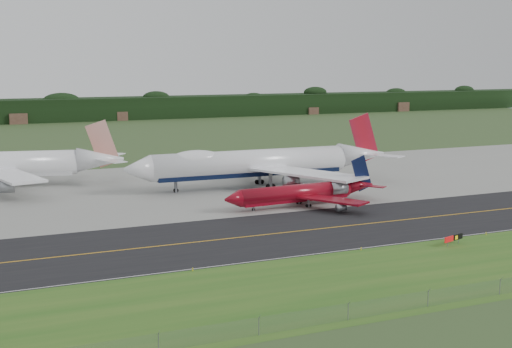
# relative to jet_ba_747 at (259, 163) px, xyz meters

# --- Properties ---
(ground) EXTENTS (600.00, 600.00, 0.00)m
(ground) POSITION_rel_jet_ba_747_xyz_m (-11.15, -43.05, -6.11)
(ground) COLOR #2D4520
(ground) RESTS_ON ground
(grass_verge) EXTENTS (400.00, 30.00, 0.01)m
(grass_verge) POSITION_rel_jet_ba_747_xyz_m (-11.15, -78.05, -6.10)
(grass_verge) COLOR #295E1B
(grass_verge) RESTS_ON ground
(taxiway) EXTENTS (400.00, 32.00, 0.02)m
(taxiway) POSITION_rel_jet_ba_747_xyz_m (-11.15, -47.05, -6.10)
(taxiway) COLOR black
(taxiway) RESTS_ON ground
(apron) EXTENTS (400.00, 78.00, 0.01)m
(apron) POSITION_rel_jet_ba_747_xyz_m (-11.15, 7.95, -6.10)
(apron) COLOR gray
(apron) RESTS_ON ground
(taxiway_centreline) EXTENTS (400.00, 0.40, 0.00)m
(taxiway_centreline) POSITION_rel_jet_ba_747_xyz_m (-11.15, -47.05, -6.08)
(taxiway_centreline) COLOR orange
(taxiway_centreline) RESTS_ON taxiway
(taxiway_edge_line) EXTENTS (400.00, 0.25, 0.00)m
(taxiway_edge_line) POSITION_rel_jet_ba_747_xyz_m (-11.15, -62.55, -6.08)
(taxiway_edge_line) COLOR silver
(taxiway_edge_line) RESTS_ON taxiway
(perimeter_fence) EXTENTS (320.00, 0.10, 320.00)m
(perimeter_fence) POSITION_rel_jet_ba_747_xyz_m (-11.15, -91.05, -5.01)
(perimeter_fence) COLOR slate
(perimeter_fence) RESTS_ON ground
(horizon_treeline) EXTENTS (700.00, 25.00, 12.00)m
(horizon_treeline) POSITION_rel_jet_ba_747_xyz_m (-11.15, 230.72, -0.64)
(horizon_treeline) COLOR black
(horizon_treeline) RESTS_ON ground
(jet_ba_747) EXTENTS (71.28, 59.14, 17.95)m
(jet_ba_747) POSITION_rel_jet_ba_747_xyz_m (0.00, 0.00, 0.00)
(jet_ba_747) COLOR white
(jet_ba_747) RESTS_ON ground
(jet_red_737) EXTENTS (38.04, 30.97, 10.27)m
(jet_red_737) POSITION_rel_jet_ba_747_xyz_m (-1.05, -25.97, -3.27)
(jet_red_737) COLOR maroon
(jet_red_737) RESTS_ON ground
(taxiway_sign) EXTENTS (4.95, 1.65, 1.70)m
(taxiway_sign) POSITION_rel_jet_ba_747_xyz_m (6.69, -67.03, -4.91)
(taxiway_sign) COLOR slate
(taxiway_sign) RESTS_ON ground
(edge_marker_left) EXTENTS (0.16, 0.16, 0.50)m
(edge_marker_left) POSITION_rel_jet_ba_747_xyz_m (-39.76, -63.55, -5.86)
(edge_marker_left) COLOR yellow
(edge_marker_left) RESTS_ON ground
(edge_marker_center) EXTENTS (0.16, 0.16, 0.50)m
(edge_marker_center) POSITION_rel_jet_ba_747_xyz_m (-9.86, -63.55, -5.86)
(edge_marker_center) COLOR yellow
(edge_marker_center) RESTS_ON ground
(edge_marker_right) EXTENTS (0.16, 0.16, 0.50)m
(edge_marker_right) POSITION_rel_jet_ba_747_xyz_m (17.04, -63.55, -5.86)
(edge_marker_right) COLOR yellow
(edge_marker_right) RESTS_ON ground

